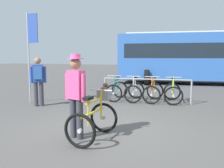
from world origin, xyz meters
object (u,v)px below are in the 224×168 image
Objects in this scene: featured_bicycle at (96,115)px; banner_flag at (31,40)px; racked_bike_orange at (153,92)px; pedestrian_with_backpack at (38,79)px; racked_bike_teal at (117,90)px; racked_bike_white at (135,91)px; racked_bike_lime at (173,93)px; bus_distant at (203,55)px; person_with_featured_bike at (76,93)px.

banner_flag reaches higher than featured_bicycle.
racked_bike_orange is at bearing 85.06° from featured_bicycle.
featured_bicycle is 3.82m from pedestrian_with_backpack.
racked_bike_white is (0.70, 0.06, -0.00)m from racked_bike_teal.
racked_bike_lime is 0.11× the size of bus_distant.
racked_bike_orange is at bearing 31.59° from pedestrian_with_backpack.
pedestrian_with_backpack is 0.51× the size of banner_flag.
racked_bike_lime is at bearing 4.85° from racked_bike_white.
racked_bike_white is 4.28m from featured_bicycle.
racked_bike_orange is at bearing 80.74° from person_with_featured_bike.
featured_bicycle is at bearing -103.73° from racked_bike_lime.
pedestrian_with_backpack reaches higher than racked_bike_lime.
banner_flag is (-5.72, -8.46, 0.49)m from bus_distant.
featured_bicycle is at bearing 24.02° from person_with_featured_bike.
pedestrian_with_backpack is at bearing -143.20° from racked_bike_white.
person_with_featured_bike is at bearing -81.36° from racked_bike_teal.
racked_bike_lime is at bearing 21.04° from banner_flag.
racked_bike_white is 0.99× the size of racked_bike_lime.
pedestrian_with_backpack is at bearing 144.80° from featured_bicycle.
racked_bike_teal is at bearing 31.96° from banner_flag.
featured_bicycle is (-0.37, -4.33, 0.12)m from racked_bike_orange.
featured_bicycle is at bearing -94.94° from racked_bike_orange.
racked_bike_white is at bearing 4.85° from racked_bike_teal.
pedestrian_with_backpack is (-2.78, -2.08, 0.57)m from racked_bike_white.
racked_bike_white is at bearing 89.56° from person_with_featured_bike.
racked_bike_lime is 0.97× the size of featured_bicycle.
racked_bike_lime is (1.40, 0.12, 0.00)m from racked_bike_white.
featured_bicycle reaches higher than racked_bike_orange.
banner_flag is at bearing -158.96° from racked_bike_lime.
racked_bike_teal is 0.95× the size of featured_bicycle.
racked_bike_lime is 6.86m from bus_distant.
racked_bike_teal is at bearing -175.15° from racked_bike_lime.
bus_distant is at bearing 55.94° from banner_flag.
person_with_featured_bike is at bearing -99.26° from racked_bike_orange.
person_with_featured_bike is (-0.36, -0.16, 0.46)m from featured_bicycle.
person_with_featured_bike is at bearing -40.55° from pedestrian_with_backpack.
featured_bicycle is 4.79m from banner_flag.
racked_bike_orange and racked_bike_lime have the same top height.
bus_distant reaches higher than racked_bike_orange.
bus_distant is (2.07, 11.03, 1.25)m from featured_bicycle.
featured_bicycle is at bearing -35.22° from banner_flag.
banner_flag is at bearing -124.06° from bus_distant.
racked_bike_teal is 3.61m from banner_flag.
person_with_featured_bike is (-1.43, -4.54, 0.58)m from racked_bike_lime.
bus_distant is (3.10, 6.82, 1.37)m from racked_bike_teal.
bus_distant is at bearing 59.65° from pedestrian_with_backpack.
racked_bike_teal and racked_bike_lime have the same top height.
pedestrian_with_backpack is at bearing -120.35° from bus_distant.
pedestrian_with_backpack reaches higher than racked_bike_orange.
racked_bike_white is at bearing -175.15° from racked_bike_lime.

